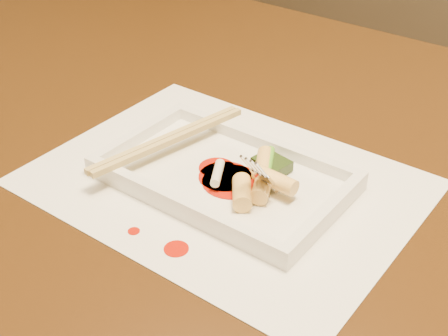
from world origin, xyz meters
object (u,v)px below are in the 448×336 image
Objects in this scene: fork at (292,129)px; chopstick_a at (166,138)px; table at (217,210)px; placemat at (224,182)px; plate_base at (224,179)px.

chopstick_a is at bearing -173.25° from fork.
table is 3.50× the size of placemat.
fork reaches higher than chopstick_a.
fork is (0.07, 0.02, 0.08)m from plate_base.
placemat is (0.06, -0.06, 0.10)m from table.
chopstick_a is at bearing -180.00° from placemat.
placemat reaches higher than table.
fork is (0.13, -0.04, 0.18)m from table.
plate_base is 0.11m from fork.
table is at bearing 132.63° from placemat.
fork reaches higher than placemat.
table is 0.14m from chopstick_a.
plate_base is at bearing -165.58° from fork.
placemat is at bearing 0.00° from chopstick_a.
chopstick_a is (-0.08, -0.00, 0.03)m from placemat.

